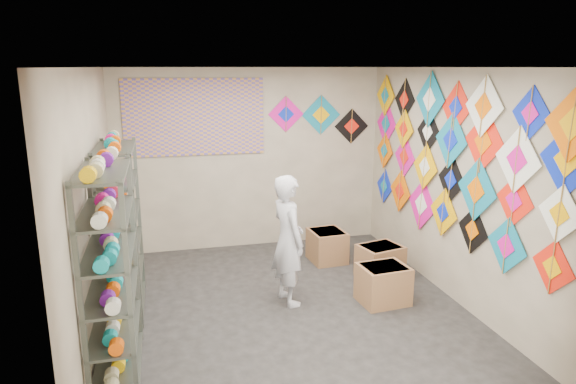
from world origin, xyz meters
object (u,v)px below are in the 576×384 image
object	(u,v)px
shelf_rack_front	(111,274)
carton_b	(380,262)
carton_c	(327,246)
shopkeeper	(288,240)
carton_a	(383,284)
shelf_rack_back	(121,229)

from	to	relation	value
shelf_rack_front	carton_b	distance (m)	3.57
shelf_rack_front	carton_b	xyz separation A→B (m)	(3.19, 1.42, -0.73)
carton_b	carton_c	bearing A→B (deg)	110.16
shopkeeper	carton_a	world-z (taller)	shopkeeper
shelf_rack_front	carton_a	world-z (taller)	shelf_rack_front
shelf_rack_back	shopkeeper	distance (m)	1.88
shelf_rack_back	carton_c	size ratio (longest dim) A/B	3.72
shopkeeper	carton_a	size ratio (longest dim) A/B	2.82
carton_b	carton_c	size ratio (longest dim) A/B	1.04
carton_a	carton_c	distance (m)	1.44
carton_a	carton_b	xyz separation A→B (m)	(0.27, 0.70, -0.01)
shelf_rack_back	shelf_rack_front	bearing A→B (deg)	-90.00
shopkeeper	shelf_rack_front	bearing A→B (deg)	106.68
shelf_rack_front	shelf_rack_back	world-z (taller)	same
shelf_rack_front	shelf_rack_back	xyz separation A→B (m)	(0.00, 1.30, 0.00)
shelf_rack_front	carton_a	bearing A→B (deg)	13.86
carton_c	carton_a	bearing A→B (deg)	-85.81
shelf_rack_front	carton_c	world-z (taller)	shelf_rack_front
carton_b	carton_a	bearing A→B (deg)	-124.89
shelf_rack_front	shelf_rack_back	size ratio (longest dim) A/B	1.00
shopkeeper	shelf_rack_back	bearing A→B (deg)	69.09
shelf_rack_back	carton_b	xyz separation A→B (m)	(3.19, 0.12, -0.73)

